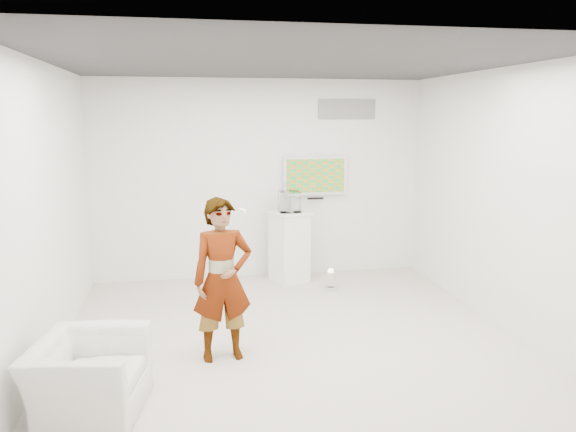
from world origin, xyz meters
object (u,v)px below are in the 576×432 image
Objects in this scene: tv at (315,175)px; armchair at (89,376)px; person at (223,280)px; floor_uplight at (331,280)px; pedestal at (289,246)px.

tv is 1.03× the size of armchair.
person reaches higher than floor_uplight.
tv is at bearing 35.75° from pedestal.
armchair is at bearing -126.48° from tv.
armchair is 0.92× the size of pedestal.
armchair reaches higher than floor_uplight.
armchair is (-1.18, -0.88, -0.52)m from person.
tv is at bearing 52.58° from person.
tv is 4.87m from armchair.
armchair is at bearing -124.09° from pedestal.
person reaches higher than armchair.
pedestal is (1.16, 2.57, -0.30)m from person.
floor_uplight is at bearing -88.08° from tv.
tv is 1.17m from pedestal.
pedestal is (2.34, 3.45, 0.21)m from armchair.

